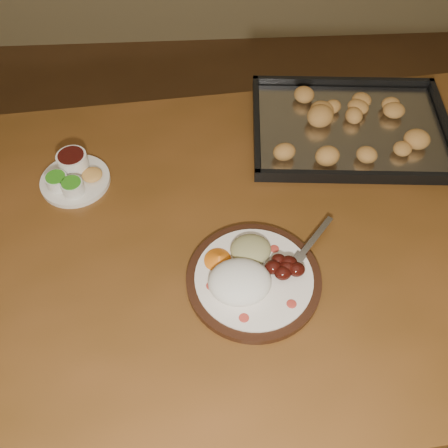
{
  "coord_description": "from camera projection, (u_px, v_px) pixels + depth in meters",
  "views": [
    {
      "loc": [
        0.19,
        -0.48,
        1.58
      ],
      "look_at": [
        0.23,
        0.13,
        0.77
      ],
      "focal_mm": 40.0,
      "sensor_mm": 36.0,
      "label": 1
    }
  ],
  "objects": [
    {
      "name": "ground",
      "position": [
        153.0,
        412.0,
        1.54
      ],
      "size": [
        4.0,
        4.0,
        0.0
      ],
      "primitive_type": "plane",
      "color": "#56371D",
      "rests_on": "ground"
    },
    {
      "name": "dining_table",
      "position": [
        211.0,
        263.0,
        1.1
      ],
      "size": [
        1.57,
        1.03,
        0.75
      ],
      "rotation": [
        0.0,
        0.0,
        0.09
      ],
      "color": "brown",
      "rests_on": "ground"
    },
    {
      "name": "dinner_plate",
      "position": [
        251.0,
        276.0,
        0.94
      ],
      "size": [
        0.3,
        0.26,
        0.06
      ],
      "rotation": [
        0.0,
        0.0,
        0.41
      ],
      "color": "black",
      "rests_on": "dining_table"
    },
    {
      "name": "condiment_saucer",
      "position": [
        73.0,
        175.0,
        1.1
      ],
      "size": [
        0.15,
        0.15,
        0.05
      ],
      "rotation": [
        0.0,
        0.0,
        -0.16
      ],
      "color": "white",
      "rests_on": "dining_table"
    },
    {
      "name": "baking_tray",
      "position": [
        351.0,
        126.0,
        1.2
      ],
      "size": [
        0.49,
        0.38,
        0.05
      ],
      "rotation": [
        0.0,
        0.0,
        -0.08
      ],
      "color": "black",
      "rests_on": "dining_table"
    }
  ]
}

